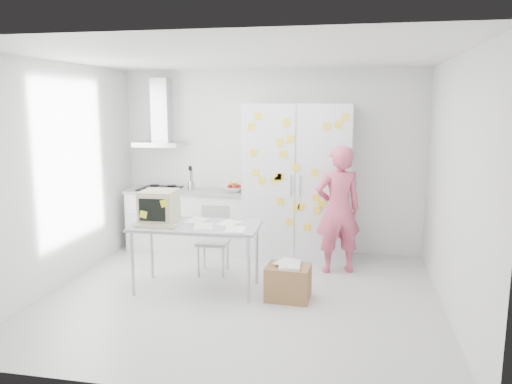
% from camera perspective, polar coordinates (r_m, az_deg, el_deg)
% --- Properties ---
extents(floor, '(4.50, 4.00, 0.02)m').
position_cam_1_polar(floor, '(5.91, -1.69, -11.92)').
color(floor, silver).
rests_on(floor, ground).
extents(walls, '(4.52, 4.01, 2.70)m').
position_cam_1_polar(walls, '(6.24, -0.28, 2.23)').
color(walls, white).
rests_on(walls, ground).
extents(ceiling, '(4.50, 4.00, 0.02)m').
position_cam_1_polar(ceiling, '(5.50, -1.84, 15.26)').
color(ceiling, white).
rests_on(ceiling, walls).
extents(counter_run, '(1.84, 0.63, 1.28)m').
position_cam_1_polar(counter_run, '(7.64, -7.65, -3.09)').
color(counter_run, white).
rests_on(counter_run, ground).
extents(range_hood, '(0.70, 0.48, 1.01)m').
position_cam_1_polar(range_hood, '(7.73, -10.79, 8.10)').
color(range_hood, silver).
rests_on(range_hood, walls).
extents(tall_cabinet, '(1.50, 0.68, 2.20)m').
position_cam_1_polar(tall_cabinet, '(7.14, 4.79, 1.17)').
color(tall_cabinet, silver).
rests_on(tall_cabinet, ground).
extents(person, '(0.71, 0.58, 1.68)m').
position_cam_1_polar(person, '(6.58, 9.37, -2.01)').
color(person, '#CF506C').
rests_on(person, ground).
extents(desk, '(1.51, 0.80, 1.18)m').
position_cam_1_polar(desk, '(6.02, -9.56, -2.61)').
color(desk, '#9EA2A8').
rests_on(desk, ground).
extents(chair, '(0.42, 0.42, 0.88)m').
position_cam_1_polar(chair, '(6.59, -4.80, -4.97)').
color(chair, '#A7A7A5').
rests_on(chair, ground).
extents(cardboard_box, '(0.51, 0.42, 0.43)m').
position_cam_1_polar(cardboard_box, '(5.78, 3.70, -10.21)').
color(cardboard_box, olive).
rests_on(cardboard_box, ground).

